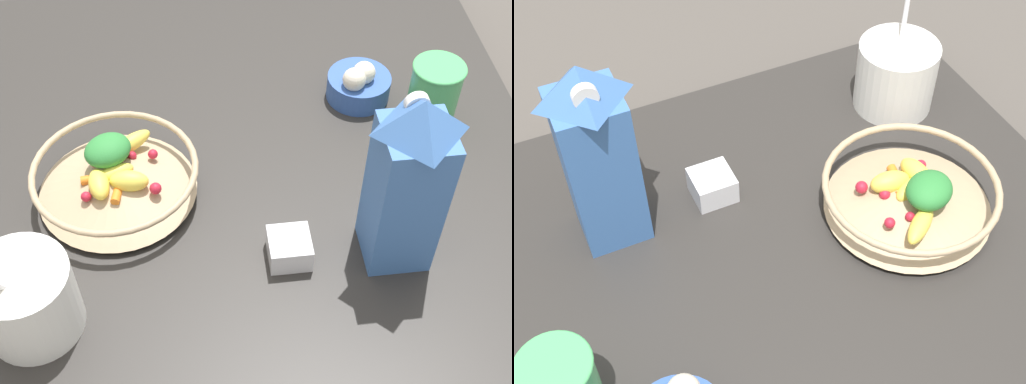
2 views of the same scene
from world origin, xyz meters
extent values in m
plane|color=#4C4742|center=(0.00, 0.00, 0.00)|extent=(6.00, 6.00, 0.00)
cube|color=#2D2B28|center=(0.00, 0.00, 0.02)|extent=(0.91, 0.91, 0.05)
cylinder|color=tan|center=(0.21, 0.08, 0.05)|extent=(0.13, 0.13, 0.01)
cone|color=tan|center=(0.21, 0.08, 0.08)|extent=(0.24, 0.24, 0.04)
torus|color=tan|center=(0.21, 0.08, 0.10)|extent=(0.25, 0.25, 0.01)
ellipsoid|color=#EFD64C|center=(0.21, 0.08, 0.09)|extent=(0.06, 0.04, 0.02)
ellipsoid|color=#EFD64C|center=(0.19, 0.02, 0.09)|extent=(0.07, 0.06, 0.02)
ellipsoid|color=#EFD64C|center=(0.23, 0.10, 0.10)|extent=(0.04, 0.06, 0.03)
ellipsoid|color=#EFD64C|center=(0.19, 0.10, 0.10)|extent=(0.06, 0.04, 0.03)
cylinder|color=orange|center=(0.20, 0.08, 0.09)|extent=(0.04, 0.02, 0.02)
cylinder|color=orange|center=(0.20, 0.11, 0.09)|extent=(0.02, 0.04, 0.01)
cylinder|color=orange|center=(0.23, 0.08, 0.09)|extent=(0.05, 0.02, 0.01)
sphere|color=red|center=(0.18, 0.04, 0.09)|extent=(0.01, 0.01, 0.01)
sphere|color=red|center=(0.25, 0.12, 0.09)|extent=(0.02, 0.02, 0.02)
sphere|color=red|center=(0.17, 0.09, 0.09)|extent=(0.02, 0.02, 0.02)
sphere|color=red|center=(0.15, 0.04, 0.09)|extent=(0.02, 0.02, 0.02)
sphere|color=red|center=(0.15, 0.12, 0.09)|extent=(0.02, 0.02, 0.02)
sphere|color=red|center=(0.24, 0.05, 0.09)|extent=(0.01, 0.01, 0.01)
ellipsoid|color=#2D7F38|center=(0.22, 0.05, 0.11)|extent=(0.09, 0.09, 0.04)
cube|color=#3D6BB2|center=(-0.17, 0.23, 0.16)|extent=(0.09, 0.09, 0.23)
pyramid|color=#3D6BB2|center=(-0.17, 0.23, 0.30)|extent=(0.09, 0.09, 0.05)
cylinder|color=white|center=(-0.17, 0.21, 0.30)|extent=(0.03, 0.01, 0.03)
cylinder|color=white|center=(0.31, 0.29, 0.10)|extent=(0.13, 0.13, 0.11)
cylinder|color=white|center=(0.31, 0.29, 0.15)|extent=(0.12, 0.12, 0.02)
cylinder|color=#4CB266|center=(-0.30, -0.02, 0.10)|extent=(0.08, 0.08, 0.11)
torus|color=#4CB266|center=(-0.30, -0.02, 0.16)|extent=(0.08, 0.08, 0.01)
cube|color=silver|center=(-0.03, 0.23, 0.07)|extent=(0.06, 0.06, 0.04)
cube|color=brown|center=(-0.03, 0.23, 0.06)|extent=(0.05, 0.05, 0.02)
cylinder|color=#3356A3|center=(-0.20, -0.09, 0.07)|extent=(0.11, 0.11, 0.04)
sphere|color=silver|center=(-0.20, -0.09, 0.10)|extent=(0.04, 0.04, 0.04)
sphere|color=silver|center=(-0.18, -0.07, 0.10)|extent=(0.04, 0.04, 0.04)
camera|label=1|loc=(0.09, 0.80, 0.86)|focal=50.00mm
camera|label=2|loc=(-0.25, -0.44, 0.81)|focal=50.00mm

